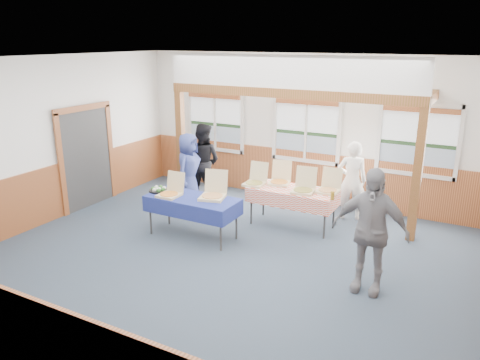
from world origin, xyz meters
name	(u,v)px	position (x,y,z in m)	size (l,w,h in m)	color
floor	(227,260)	(0.00, 0.00, 0.00)	(8.00, 8.00, 0.00)	#273340
ceiling	(226,60)	(0.00, 0.00, 3.20)	(8.00, 8.00, 0.00)	white
wall_back	(307,129)	(0.00, 3.50, 1.60)	(8.00, 8.00, 0.00)	silver
wall_front	(35,256)	(0.00, -3.50, 1.60)	(8.00, 8.00, 0.00)	silver
wall_left	(47,141)	(-4.00, 0.00, 1.60)	(8.00, 8.00, 0.00)	silver
wainscot_back	(304,176)	(0.00, 3.48, 0.55)	(7.98, 0.05, 1.10)	brown
wainscot_front	(51,352)	(0.00, -3.48, 0.55)	(7.98, 0.05, 1.10)	brown
wainscot_left	(54,192)	(-3.98, 0.00, 0.55)	(0.05, 6.98, 1.10)	brown
cased_opening	(86,158)	(-3.96, 0.90, 1.05)	(0.06, 1.30, 2.10)	#303030
window_left	(215,117)	(-2.30, 3.46, 1.68)	(1.56, 0.10, 1.46)	silver
window_mid	(306,126)	(0.00, 3.46, 1.68)	(1.56, 0.10, 1.46)	silver
window_right	(418,136)	(2.30, 3.46, 1.68)	(1.56, 0.10, 1.46)	silver
post_left	(181,146)	(-2.50, 2.30, 1.20)	(0.15, 0.15, 2.40)	brown
post_right	(417,176)	(2.50, 2.30, 1.20)	(0.15, 0.15, 2.40)	brown
cross_beam	(286,93)	(0.00, 2.30, 2.49)	(5.15, 0.18, 0.18)	brown
table_left	(192,201)	(-1.03, 0.55, 0.70)	(1.83, 1.33, 0.76)	#303030
table_right	(293,192)	(0.37, 1.87, 0.69)	(1.73, 0.92, 0.76)	#303030
pizza_box_a	(170,192)	(-1.44, 0.44, 0.82)	(0.37, 0.46, 0.40)	tan
pizza_box_b	(213,194)	(-0.70, 0.71, 0.83)	(0.54, 0.61, 0.46)	tan
pizza_box_c	(255,181)	(-0.39, 1.77, 0.82)	(0.39, 0.47, 0.41)	tan
pizza_box_d	(280,180)	(0.01, 2.06, 0.82)	(0.47, 0.54, 0.42)	tan
pizza_box_e	(304,189)	(0.61, 1.79, 0.82)	(0.46, 0.53, 0.43)	tan
pizza_box_f	(328,189)	(1.02, 2.01, 0.82)	(0.38, 0.47, 0.42)	tan
veggie_tray	(159,190)	(-1.78, 0.55, 0.79)	(0.37, 0.37, 0.09)	black
drink_glass	(332,196)	(1.22, 1.62, 0.83)	(0.07, 0.07, 0.15)	#8E6617
woman_white	(352,181)	(1.24, 2.79, 0.80)	(0.58, 0.38, 1.59)	white
woman_black	(203,161)	(-2.04, 2.46, 0.86)	(0.83, 0.65, 1.72)	black
man_blue	(189,169)	(-2.09, 1.97, 0.79)	(0.77, 0.50, 1.58)	navy
person_grey	(370,231)	(2.22, 0.16, 0.92)	(1.08, 0.45, 1.83)	gray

